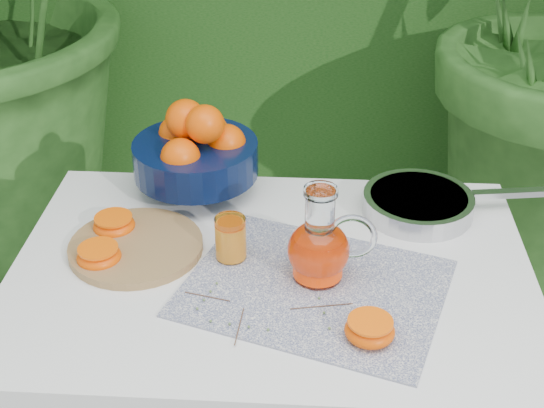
# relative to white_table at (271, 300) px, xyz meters

# --- Properties ---
(white_table) EXTENTS (1.00, 0.70, 0.75)m
(white_table) POSITION_rel_white_table_xyz_m (0.00, 0.00, 0.00)
(white_table) COLOR white
(white_table) RESTS_ON ground
(placemat) EXTENTS (0.55, 0.48, 0.00)m
(placemat) POSITION_rel_white_table_xyz_m (0.08, -0.06, 0.08)
(placemat) COLOR #0D174A
(placemat) RESTS_ON white_table
(cutting_board) EXTENTS (0.29, 0.29, 0.02)m
(cutting_board) POSITION_rel_white_table_xyz_m (-0.27, 0.04, 0.09)
(cutting_board) COLOR olive
(cutting_board) RESTS_ON white_table
(fruit_bowl) EXTENTS (0.35, 0.35, 0.22)m
(fruit_bowl) POSITION_rel_white_table_xyz_m (-0.18, 0.28, 0.18)
(fruit_bowl) COLOR black
(fruit_bowl) RESTS_ON white_table
(juice_pitcher) EXTENTS (0.17, 0.12, 0.19)m
(juice_pitcher) POSITION_rel_white_table_xyz_m (0.09, -0.03, 0.15)
(juice_pitcher) COLOR white
(juice_pitcher) RESTS_ON white_table
(juice_tumbler) EXTENTS (0.08, 0.08, 0.09)m
(juice_tumbler) POSITION_rel_white_table_xyz_m (-0.08, 0.02, 0.13)
(juice_tumbler) COLOR white
(juice_tumbler) RESTS_ON white_table
(saute_pan) EXTENTS (0.42, 0.27, 0.04)m
(saute_pan) POSITION_rel_white_table_xyz_m (0.30, 0.22, 0.11)
(saute_pan) COLOR #B1B1B6
(saute_pan) RESTS_ON white_table
(orange_halves) EXTENTS (0.61, 0.39, 0.04)m
(orange_halves) POSITION_rel_white_table_xyz_m (-0.16, -0.04, 0.10)
(orange_halves) COLOR #FF4A02
(orange_halves) RESTS_ON white_table
(thyme_sprigs) EXTENTS (0.30, 0.17, 0.01)m
(thyme_sprigs) POSITION_rel_white_table_xyz_m (-0.01, -0.13, 0.09)
(thyme_sprigs) COLOR #523525
(thyme_sprigs) RESTS_ON white_table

